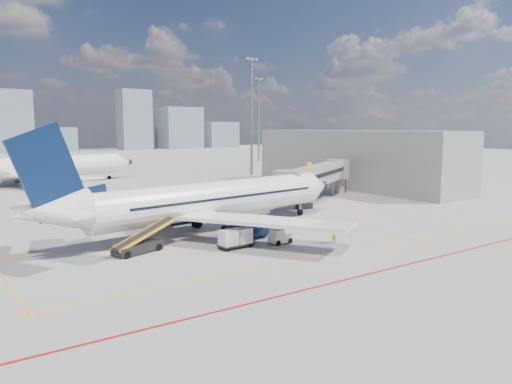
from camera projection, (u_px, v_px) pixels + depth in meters
ground at (254, 246)px, 44.79m from camera, size 420.00×420.00×0.00m
apron_markings at (275, 256)px, 41.29m from camera, size 90.00×35.12×0.01m
jet_bridge at (320, 175)px, 71.46m from camera, size 23.55×15.78×6.30m
terminal_block at (354, 159)px, 88.08m from camera, size 10.00×42.00×10.00m
floodlight_mast_ne at (252, 113)px, 109.31m from camera, size 3.20×0.61×25.45m
floodlight_mast_far at (259, 117)px, 153.11m from camera, size 3.20×0.61×25.45m
main_aircraft at (205, 201)px, 49.97m from camera, size 37.49×32.55×11.01m
second_aircraft at (31, 168)px, 90.35m from camera, size 40.78×35.27×11.97m
baggage_tug at (279, 237)px, 45.34m from camera, size 2.15×1.40×1.43m
cargo_dolly at (236, 238)px, 43.76m from camera, size 3.15×1.52×1.70m
belt_loader at (139, 245)px, 42.12m from camera, size 6.37×3.17×2.57m
ramp_worker at (335, 233)px, 45.75m from camera, size 0.65×0.79×1.88m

